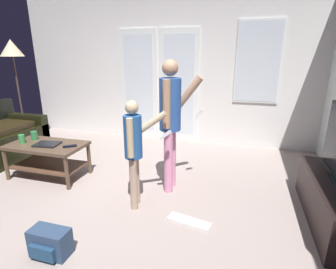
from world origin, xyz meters
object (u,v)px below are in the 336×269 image
(floor_lamp, at_px, (12,52))
(tv_remote_black, at_px, (70,146))
(coffee_table, at_px, (47,153))
(person_child, at_px, (134,145))
(tv_stand, at_px, (333,203))
(person_adult, at_px, (171,116))
(backpack, at_px, (50,243))
(cup_by_laptop, at_px, (22,139))
(cup_near_edge, at_px, (34,136))
(loose_keyboard, at_px, (189,221))
(laptop_closed, at_px, (47,144))

(floor_lamp, distance_m, tv_remote_black, 2.49)
(coffee_table, distance_m, person_child, 1.51)
(tv_stand, height_order, person_adult, person_adult)
(coffee_table, xyz_separation_m, backpack, (1.03, -1.24, -0.23))
(tv_stand, height_order, cup_by_laptop, cup_by_laptop)
(cup_near_edge, bearing_deg, tv_remote_black, -10.31)
(coffee_table, bearing_deg, tv_remote_black, -1.55)
(cup_by_laptop, distance_m, tv_remote_black, 0.71)
(person_adult, relative_size, cup_by_laptop, 13.35)
(floor_lamp, bearing_deg, cup_by_laptop, -45.96)
(loose_keyboard, height_order, tv_remote_black, tv_remote_black)
(tv_stand, height_order, laptop_closed, laptop_closed)
(tv_stand, distance_m, person_adult, 1.88)
(backpack, distance_m, tv_remote_black, 1.44)
(tv_remote_black, bearing_deg, cup_by_laptop, 146.25)
(backpack, height_order, laptop_closed, laptop_closed)
(person_adult, height_order, laptop_closed, person_adult)
(backpack, xyz_separation_m, tv_remote_black, (-0.65, 1.23, 0.36))
(loose_keyboard, height_order, cup_by_laptop, cup_by_laptop)
(backpack, height_order, tv_remote_black, tv_remote_black)
(laptop_closed, xyz_separation_m, tv_remote_black, (0.33, 0.02, -0.00))
(coffee_table, xyz_separation_m, tv_stand, (3.40, -0.09, -0.12))
(person_adult, relative_size, person_child, 1.33)
(tv_remote_black, bearing_deg, backpack, -99.89)
(person_child, bearing_deg, coffee_table, 166.63)
(laptop_closed, relative_size, cup_near_edge, 2.55)
(backpack, relative_size, cup_near_edge, 2.78)
(coffee_table, relative_size, loose_keyboard, 2.21)
(cup_near_edge, bearing_deg, loose_keyboard, -14.18)
(loose_keyboard, relative_size, tv_remote_black, 2.69)
(person_child, height_order, cup_near_edge, person_child)
(person_adult, distance_m, cup_near_edge, 2.01)
(backpack, bearing_deg, coffee_table, 129.63)
(cup_by_laptop, xyz_separation_m, tv_remote_black, (0.70, 0.05, -0.05))
(laptop_closed, distance_m, tv_remote_black, 0.33)
(coffee_table, bearing_deg, tv_stand, -1.47)
(floor_lamp, height_order, backpack, floor_lamp)
(laptop_closed, bearing_deg, person_adult, -1.74)
(coffee_table, relative_size, tv_remote_black, 5.94)
(cup_by_laptop, bearing_deg, person_adult, 5.92)
(floor_lamp, relative_size, tv_remote_black, 10.91)
(person_adult, relative_size, laptop_closed, 5.13)
(backpack, height_order, cup_by_laptop, cup_by_laptop)
(backpack, distance_m, cup_near_edge, 1.93)
(coffee_table, bearing_deg, floor_lamp, 142.47)
(person_adult, bearing_deg, person_child, -117.87)
(tv_stand, relative_size, tv_remote_black, 8.01)
(floor_lamp, height_order, laptop_closed, floor_lamp)
(person_child, height_order, loose_keyboard, person_child)
(person_adult, relative_size, floor_lamp, 0.84)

